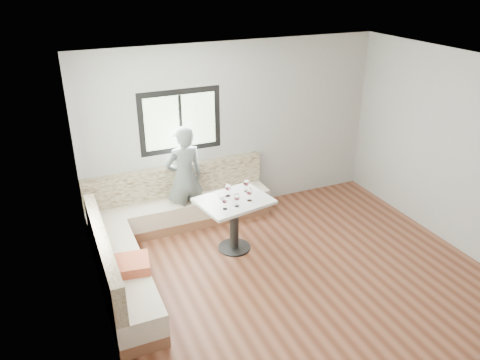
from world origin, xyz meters
The scene contains 10 objects.
room centered at (-0.08, 0.08, 1.41)m, with size 5.01×5.01×2.81m.
banquette centered at (-1.59, 1.63, 0.33)m, with size 2.90×2.80×0.95m.
table centered at (-0.54, 1.25, 0.61)m, with size 1.11×0.93×0.81m.
person centered at (-0.98, 2.17, 0.84)m, with size 0.61×0.40×1.68m, color #585F5E.
olive_ramekin centered at (-0.67, 1.35, 0.83)m, with size 0.10×0.10×0.04m.
wine_glass_a centered at (-0.76, 1.04, 0.95)m, with size 0.09×0.09×0.20m.
wine_glass_b centered at (-0.58, 1.05, 0.95)m, with size 0.09×0.09×0.20m.
wine_glass_c centered at (-0.35, 1.13, 0.95)m, with size 0.09×0.09×0.20m.
wine_glass_d centered at (-0.57, 1.39, 0.95)m, with size 0.09×0.09×0.20m.
wine_glass_e centered at (-0.27, 1.42, 0.95)m, with size 0.09×0.09×0.20m.
Camera 1 is at (-2.81, -4.18, 3.86)m, focal length 35.00 mm.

